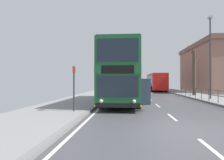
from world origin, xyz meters
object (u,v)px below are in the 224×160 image
Objects in this scene: double_decker_bus_main at (122,75)px; street_lamp_far_side at (210,51)px; background_bus_far_lane at (156,82)px; bus_stop_sign_near at (74,83)px; bare_tree_far_00 at (194,71)px.

street_lamp_far_side is at bearing 21.88° from double_decker_bus_main.
bus_stop_sign_near is (-8.04, -27.15, -0.06)m from background_bus_far_lane.
double_decker_bus_main is at bearing 67.10° from bus_stop_sign_near.
background_bus_far_lane is at bearing 100.86° from bare_tree_far_00.
double_decker_bus_main is 22.25m from background_bus_far_lane.
bus_stop_sign_near is 0.31× the size of street_lamp_far_side.
street_lamp_far_side is (2.50, -18.23, 2.88)m from background_bus_far_lane.
street_lamp_far_side is at bearing 40.25° from bus_stop_sign_near.
bare_tree_far_00 is at bearing 89.34° from street_lamp_far_side.
street_lamp_far_side is (8.15, 3.27, 2.32)m from double_decker_bus_main.
bare_tree_far_00 reaches higher than double_decker_bus_main.
double_decker_bus_main is 9.09m from street_lamp_far_side.
double_decker_bus_main reaches higher than bus_stop_sign_near.
street_lamp_far_side reaches higher than bus_stop_sign_near.
bus_stop_sign_near is at bearing -106.49° from background_bus_far_lane.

